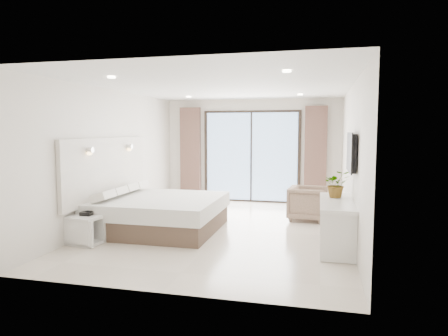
{
  "coord_description": "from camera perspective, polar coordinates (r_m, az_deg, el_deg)",
  "views": [
    {
      "loc": [
        1.76,
        -7.3,
        1.89
      ],
      "look_at": [
        -0.1,
        0.4,
        1.14
      ],
      "focal_mm": 32.0,
      "sensor_mm": 36.0,
      "label": 1
    }
  ],
  "objects": [
    {
      "name": "ground",
      "position": [
        7.74,
        0.02,
        -8.74
      ],
      "size": [
        6.2,
        6.2,
        0.0
      ],
      "primitive_type": "plane",
      "color": "beige",
      "rests_on": "ground"
    },
    {
      "name": "room_shell",
      "position": [
        8.24,
        -0.19,
        3.24
      ],
      "size": [
        4.62,
        6.22,
        2.72
      ],
      "color": "silver",
      "rests_on": "ground"
    },
    {
      "name": "bed",
      "position": [
        7.73,
        -9.23,
        -6.36
      ],
      "size": [
        2.24,
        2.13,
        0.76
      ],
      "color": "brown",
      "rests_on": "ground"
    },
    {
      "name": "nightstand",
      "position": [
        7.1,
        -19.26,
        -8.37
      ],
      "size": [
        0.58,
        0.51,
        0.47
      ],
      "rotation": [
        0.0,
        0.0,
        -0.16
      ],
      "color": "silver",
      "rests_on": "ground"
    },
    {
      "name": "phone",
      "position": [
        7.09,
        -19.06,
        -6.18
      ],
      "size": [
        0.18,
        0.14,
        0.06
      ],
      "primitive_type": "cube",
      "rotation": [
        0.0,
        0.0,
        0.01
      ],
      "color": "black",
      "rests_on": "nightstand"
    },
    {
      "name": "console_desk",
      "position": [
        6.68,
        15.8,
        -6.23
      ],
      "size": [
        0.53,
        1.68,
        0.77
      ],
      "color": "silver",
      "rests_on": "ground"
    },
    {
      "name": "plant",
      "position": [
        6.94,
        15.78,
        -2.62
      ],
      "size": [
        0.49,
        0.53,
        0.36
      ],
      "primitive_type": "imported",
      "rotation": [
        0.0,
        0.0,
        0.2
      ],
      "color": "#33662D",
      "rests_on": "console_desk"
    },
    {
      "name": "armchair",
      "position": [
        8.62,
        11.9,
        -4.72
      ],
      "size": [
        0.78,
        0.82,
        0.79
      ],
      "primitive_type": "imported",
      "rotation": [
        0.0,
        0.0,
        1.49
      ],
      "color": "#936F60",
      "rests_on": "ground"
    }
  ]
}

